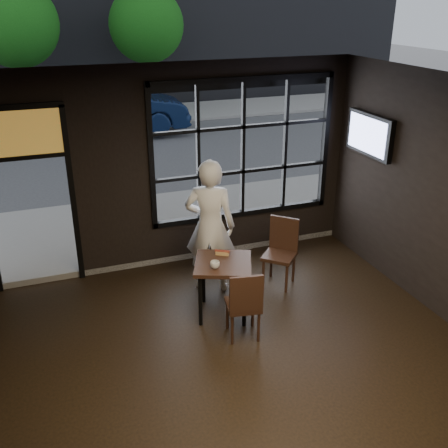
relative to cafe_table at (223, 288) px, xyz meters
name	(u,v)px	position (x,y,z in m)	size (l,w,h in m)	color
floor	(259,402)	(-0.23, -1.76, -0.41)	(6.00, 7.00, 0.02)	black
ceiling	(269,105)	(-0.23, -1.76, 2.81)	(6.00, 7.00, 0.02)	black
window_frame	(243,149)	(0.97, 1.74, 1.40)	(3.06, 0.12, 2.28)	black
stained_transom	(19,133)	(-2.33, 1.74, 1.95)	(1.20, 0.06, 0.70)	orange
street_asphalt	(67,84)	(-0.23, 22.24, -0.42)	(60.00, 41.00, 0.04)	#545456
cafe_table	(223,288)	(0.00, 0.00, 0.00)	(0.75, 0.75, 0.81)	black
chair_near	(243,303)	(0.06, -0.56, 0.08)	(0.42, 0.42, 0.97)	black
chair_window	(279,254)	(1.07, 0.46, 0.11)	(0.45, 0.45, 1.03)	black
man	(210,226)	(0.07, 0.74, 0.60)	(0.73, 0.48, 2.01)	white
hotdog	(222,253)	(0.06, 0.20, 0.43)	(0.20, 0.08, 0.06)	tan
cup	(215,265)	(-0.16, -0.12, 0.45)	(0.12, 0.12, 0.10)	silver
tv	(370,135)	(2.70, 0.84, 1.70)	(0.12, 1.09, 0.64)	black
navy_car	(110,109)	(0.15, 10.53, 0.48)	(1.65, 4.74, 1.56)	#0B1938
tree_left	(15,24)	(-2.23, 12.76, 2.83)	(2.69, 2.69, 4.60)	#332114
tree_right	(146,25)	(2.03, 13.32, 2.71)	(2.59, 2.59, 4.42)	#332114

